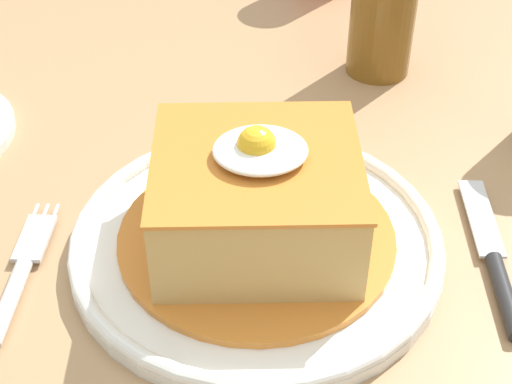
{
  "coord_description": "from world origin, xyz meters",
  "views": [
    {
      "loc": [
        0.02,
        -0.51,
        1.14
      ],
      "look_at": [
        0.03,
        -0.07,
        0.79
      ],
      "focal_mm": 53.29,
      "sensor_mm": 36.0,
      "label": 1
    }
  ],
  "objects": [
    {
      "name": "main_plate",
      "position": [
        0.03,
        -0.09,
        0.76
      ],
      "size": [
        0.28,
        0.28,
        0.02
      ],
      "color": "white",
      "rests_on": "dining_table"
    },
    {
      "name": "fork",
      "position": [
        -0.14,
        -0.13,
        0.75
      ],
      "size": [
        0.03,
        0.14,
        0.01
      ],
      "color": "silver",
      "rests_on": "dining_table"
    },
    {
      "name": "knife",
      "position": [
        0.2,
        -0.12,
        0.75
      ],
      "size": [
        0.02,
        0.17,
        0.01
      ],
      "color": "#262628",
      "rests_on": "dining_table"
    },
    {
      "name": "sandwich_meal",
      "position": [
        0.03,
        -0.09,
        0.79
      ],
      "size": [
        0.21,
        0.21,
        0.1
      ],
      "color": "orange",
      "rests_on": "main_plate"
    },
    {
      "name": "dining_table",
      "position": [
        0.0,
        0.0,
        0.64
      ],
      "size": [
        1.19,
        0.92,
        0.75
      ],
      "color": "#A87F56",
      "rests_on": "ground_plane"
    }
  ]
}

